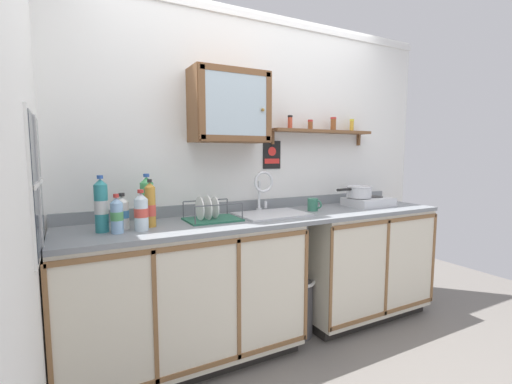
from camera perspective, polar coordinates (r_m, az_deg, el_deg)
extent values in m
plane|color=slate|center=(2.63, 7.27, -25.73)|extent=(5.89, 5.89, 0.00)
cube|color=white|center=(2.84, -0.68, 3.12)|extent=(3.49, 0.05, 2.47)
cube|color=white|center=(2.99, -0.40, 26.43)|extent=(3.49, 0.02, 0.05)
cube|color=white|center=(1.56, -33.97, -0.53)|extent=(0.05, 3.48, 2.47)
cube|color=black|center=(2.67, -11.45, -24.23)|extent=(1.48, 0.54, 0.08)
cube|color=beige|center=(2.45, -11.48, -15.34)|extent=(1.51, 0.60, 0.83)
cube|color=brown|center=(2.05, -9.23, -8.50)|extent=(1.51, 0.01, 0.03)
cube|color=brown|center=(2.35, -8.87, -26.21)|extent=(1.51, 0.01, 0.03)
cube|color=brown|center=(2.09, -30.40, -20.06)|extent=(0.02, 0.01, 0.76)
cube|color=brown|center=(2.12, -15.86, -18.99)|extent=(0.02, 0.01, 0.76)
cube|color=brown|center=(2.27, -2.74, -17.02)|extent=(0.02, 0.01, 0.76)
cube|color=brown|center=(2.51, 8.06, -14.72)|extent=(0.02, 0.01, 0.76)
cube|color=black|center=(3.39, 15.58, -17.49)|extent=(1.10, 0.54, 0.08)
cube|color=beige|center=(3.21, 16.20, -10.19)|extent=(1.12, 0.60, 0.83)
cube|color=brown|center=(2.92, 20.61, -4.40)|extent=(1.12, 0.01, 0.03)
cube|color=brown|center=(3.14, 20.06, -17.81)|extent=(1.12, 0.01, 0.03)
cube|color=brown|center=(2.64, 11.97, -13.75)|extent=(0.02, 0.01, 0.76)
cube|color=brown|center=(3.01, 20.33, -11.44)|extent=(0.02, 0.01, 0.76)
cube|color=brown|center=(3.44, 26.63, -9.51)|extent=(0.02, 0.01, 0.76)
cube|color=gray|center=(2.59, 2.67, -4.10)|extent=(2.85, 0.63, 0.03)
cube|color=gray|center=(2.83, -0.34, -2.07)|extent=(2.85, 0.02, 0.08)
cube|color=silver|center=(2.61, 2.58, -3.56)|extent=(0.51, 0.37, 0.01)
cube|color=slate|center=(2.63, 2.57, -6.00)|extent=(0.43, 0.29, 0.01)
cube|color=slate|center=(2.75, 0.97, -4.38)|extent=(0.43, 0.01, 0.11)
cube|color=slate|center=(2.49, 4.35, -5.50)|extent=(0.43, 0.01, 0.11)
cylinder|color=#4C4C51|center=(2.63, 2.57, -6.05)|extent=(0.04, 0.04, 0.01)
cylinder|color=silver|center=(2.78, 0.49, -2.81)|extent=(0.05, 0.05, 0.02)
cylinder|color=silver|center=(2.77, 0.49, -0.41)|extent=(0.02, 0.02, 0.21)
torus|color=silver|center=(2.69, 1.23, 1.66)|extent=(0.16, 0.02, 0.16)
cylinder|color=silver|center=(2.81, 1.56, -2.05)|extent=(0.02, 0.02, 0.05)
cube|color=silver|center=(3.18, 17.59, -1.53)|extent=(0.37, 0.28, 0.07)
cylinder|color=#2D2D2D|center=(3.13, 16.19, -0.90)|extent=(0.15, 0.15, 0.01)
cylinder|color=#2D2D2D|center=(3.26, 18.45, -0.71)|extent=(0.15, 0.15, 0.01)
cylinder|color=black|center=(3.03, 18.13, -1.92)|extent=(0.03, 0.02, 0.03)
cylinder|color=black|center=(3.16, 20.38, -1.68)|extent=(0.03, 0.02, 0.03)
cylinder|color=silver|center=(3.12, 16.22, -0.02)|extent=(0.21, 0.21, 0.09)
torus|color=silver|center=(3.12, 16.25, 0.82)|extent=(0.21, 0.21, 0.01)
cylinder|color=black|center=(2.99, 14.00, 0.38)|extent=(0.16, 0.04, 0.02)
cylinder|color=silver|center=(2.18, -17.95, -3.50)|extent=(0.08, 0.08, 0.19)
cone|color=silver|center=(2.16, -18.05, -0.61)|extent=(0.08, 0.08, 0.04)
cylinder|color=red|center=(2.16, -18.07, 0.12)|extent=(0.04, 0.04, 0.02)
cylinder|color=#D84C3F|center=(2.18, -17.96, -3.17)|extent=(0.08, 0.08, 0.05)
cylinder|color=teal|center=(2.21, -23.60, -2.45)|extent=(0.07, 0.07, 0.27)
cone|color=teal|center=(2.19, -23.77, 1.52)|extent=(0.07, 0.07, 0.03)
cylinder|color=#2D59B2|center=(2.19, -23.80, 2.22)|extent=(0.03, 0.03, 0.02)
cylinder|color=white|center=(2.20, -23.61, -2.24)|extent=(0.08, 0.08, 0.08)
cylinder|color=white|center=(2.26, -20.67, -3.55)|extent=(0.07, 0.07, 0.16)
cone|color=white|center=(2.25, -20.76, -1.08)|extent=(0.07, 0.07, 0.03)
cylinder|color=#262626|center=(2.24, -20.79, -0.40)|extent=(0.03, 0.03, 0.02)
cylinder|color=#3F8CCC|center=(2.26, -20.68, -3.34)|extent=(0.08, 0.08, 0.05)
cylinder|color=gold|center=(2.26, -16.61, -2.34)|extent=(0.06, 0.06, 0.25)
cone|color=gold|center=(2.25, -16.72, 1.12)|extent=(0.06, 0.06, 0.03)
cylinder|color=#262626|center=(2.24, -16.74, 1.73)|extent=(0.03, 0.03, 0.02)
cylinder|color=#D84C3F|center=(2.26, -16.59, -2.83)|extent=(0.07, 0.07, 0.07)
cylinder|color=#8CB7E0|center=(2.15, -21.44, -3.93)|extent=(0.07, 0.07, 0.17)
cone|color=#8CB7E0|center=(2.13, -21.55, -1.23)|extent=(0.07, 0.07, 0.03)
cylinder|color=red|center=(2.13, -21.58, -0.56)|extent=(0.03, 0.03, 0.02)
cylinder|color=#4C9959|center=(2.15, -21.46, -3.62)|extent=(0.07, 0.07, 0.05)
cylinder|color=#4CB266|center=(2.37, -17.09, -1.75)|extent=(0.08, 0.08, 0.26)
cone|color=#4CB266|center=(2.35, -17.21, 1.88)|extent=(0.08, 0.08, 0.04)
cylinder|color=#2D59B2|center=(2.35, -17.23, 2.58)|extent=(0.04, 0.04, 0.02)
cylinder|color=white|center=(2.37, -17.08, -1.98)|extent=(0.09, 0.09, 0.07)
cube|color=#26664C|center=(2.41, -7.00, -4.40)|extent=(0.35, 0.27, 0.01)
cylinder|color=#4C4F54|center=(2.23, -9.76, -3.73)|extent=(0.01, 0.01, 0.11)
cylinder|color=#4C4F54|center=(2.35, -2.21, -3.13)|extent=(0.01, 0.01, 0.11)
cylinder|color=#4C4F54|center=(2.47, -11.61, -2.82)|extent=(0.01, 0.01, 0.11)
cylinder|color=#4C4F54|center=(2.58, -4.65, -2.32)|extent=(0.01, 0.01, 0.11)
cylinder|color=#4C4F54|center=(2.28, -5.90, -2.07)|extent=(0.33, 0.01, 0.01)
cylinder|color=#4C4F54|center=(2.51, -8.07, -1.33)|extent=(0.33, 0.01, 0.01)
cylinder|color=white|center=(2.37, -9.03, -2.65)|extent=(0.01, 0.16, 0.16)
cylinder|color=white|center=(2.39, -7.82, -2.56)|extent=(0.01, 0.17, 0.17)
cylinder|color=white|center=(2.41, -6.64, -2.47)|extent=(0.01, 0.15, 0.15)
cylinder|color=#337259|center=(2.82, 9.11, -2.00)|extent=(0.08, 0.08, 0.10)
torus|color=#337259|center=(2.79, 9.93, -1.98)|extent=(0.04, 0.07, 0.07)
cube|color=brown|center=(2.61, -4.31, 13.51)|extent=(0.56, 0.24, 0.51)
cube|color=silver|center=(2.49, -3.09, 13.85)|extent=(0.46, 0.01, 0.42)
cube|color=brown|center=(2.40, -8.69, 14.10)|extent=(0.04, 0.01, 0.48)
cube|color=brown|center=(2.61, 2.06, 13.52)|extent=(0.04, 0.01, 0.48)
cube|color=brown|center=(2.53, -3.12, 18.99)|extent=(0.52, 0.01, 0.04)
cube|color=brown|center=(2.47, -3.05, 8.60)|extent=(0.52, 0.01, 0.04)
sphere|color=olive|center=(2.57, 1.11, 13.07)|extent=(0.02, 0.02, 0.02)
cube|color=brown|center=(3.11, 10.68, 9.54)|extent=(0.99, 0.14, 0.02)
cube|color=brown|center=(2.88, 2.67, 8.67)|extent=(0.02, 0.03, 0.10)
cube|color=brown|center=(3.45, 16.15, 8.04)|extent=(0.02, 0.03, 0.10)
cylinder|color=#CC4C33|center=(2.91, 5.49, 10.98)|extent=(0.04, 0.04, 0.09)
cylinder|color=black|center=(2.91, 5.51, 12.01)|extent=(0.04, 0.04, 0.02)
cylinder|color=brown|center=(3.02, 8.72, 10.50)|extent=(0.04, 0.04, 0.06)
cylinder|color=red|center=(3.03, 8.73, 11.26)|extent=(0.04, 0.04, 0.02)
cylinder|color=brown|center=(3.16, 12.31, 10.52)|extent=(0.05, 0.05, 0.09)
cylinder|color=red|center=(3.17, 12.33, 11.51)|extent=(0.05, 0.05, 0.02)
cylinder|color=gold|center=(3.33, 15.13, 10.19)|extent=(0.04, 0.04, 0.09)
cylinder|color=yellow|center=(3.33, 15.15, 11.10)|extent=(0.04, 0.04, 0.02)
cube|color=black|center=(2.89, 2.55, 5.99)|extent=(0.16, 0.01, 0.22)
cube|color=red|center=(2.89, 2.59, 4.98)|extent=(0.14, 0.00, 0.04)
cylinder|color=red|center=(2.88, 2.60, 6.54)|extent=(0.07, 0.00, 0.07)
cube|color=#262D38|center=(1.97, -31.76, 1.21)|extent=(0.01, 0.55, 0.64)
cube|color=white|center=(1.97, -32.05, 1.20)|extent=(0.02, 0.59, 0.68)
cube|color=white|center=(1.97, -31.59, 1.22)|extent=(0.01, 0.02, 0.64)
cube|color=white|center=(1.97, -31.59, 1.22)|extent=(0.01, 0.55, 0.02)
cylinder|color=#4C4C51|center=(2.87, 6.58, -18.04)|extent=(0.24, 0.24, 0.42)
torus|color=white|center=(2.79, 6.63, -14.07)|extent=(0.27, 0.27, 0.02)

